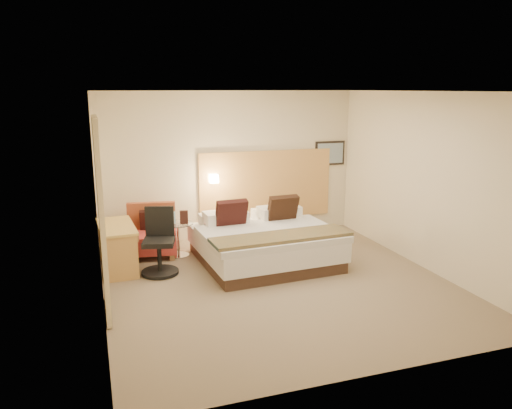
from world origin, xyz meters
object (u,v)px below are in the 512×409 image
object	(u,v)px
side_table	(178,238)
desk	(118,235)
lounge_chair	(152,235)
bed	(264,242)
desk_chair	(159,247)

from	to	relation	value
side_table	desk	size ratio (longest dim) A/B	0.49
lounge_chair	bed	bearing A→B (deg)	-28.74
bed	side_table	distance (m)	1.45
side_table	bed	bearing A→B (deg)	-29.45
bed	desk	bearing A→B (deg)	170.47
desk_chair	desk	bearing A→B (deg)	147.34
desk	lounge_chair	bearing A→B (deg)	43.76
bed	desk_chair	world-z (taller)	bed
bed	desk_chair	bearing A→B (deg)	179.70
bed	lounge_chair	bearing A→B (deg)	151.26
lounge_chair	desk	world-z (taller)	lounge_chair
desk	desk_chair	xyz separation A→B (m)	(0.57, -0.37, -0.15)
desk_chair	lounge_chair	bearing A→B (deg)	90.42
bed	side_table	bearing A→B (deg)	150.55
side_table	desk_chair	xyz separation A→B (m)	(-0.40, -0.70, 0.09)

